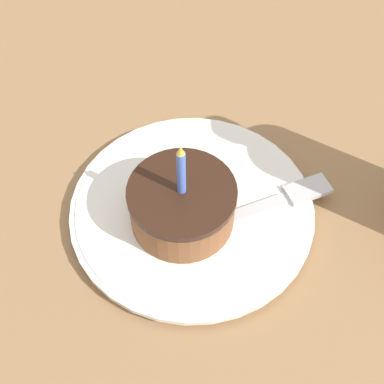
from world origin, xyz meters
The scene contains 4 objects.
ground_plane centered at (0.00, 0.00, -0.02)m, with size 2.40×2.40×0.04m.
plate centered at (-0.01, 0.01, 0.01)m, with size 0.24×0.24×0.01m.
cake_slice centered at (-0.02, 0.03, 0.04)m, with size 0.10×0.10×0.11m.
fork centered at (-0.06, -0.04, 0.02)m, with size 0.07×0.17×0.00m.
Camera 1 is at (-0.23, 0.21, 0.44)m, focal length 50.00 mm.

